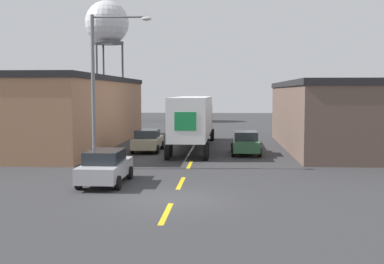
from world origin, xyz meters
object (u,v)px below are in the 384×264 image
Objects in this scene: parked_car_left_near at (105,167)px; parked_car_right_mid at (246,143)px; parked_car_left_far at (148,140)px; street_lamp at (101,79)px; water_tower at (107,24)px; semi_truck at (194,118)px.

parked_car_right_mid is at bearing 58.16° from parked_car_left_near.
parked_car_left_near is at bearing -90.00° from parked_car_left_far.
parked_car_left_far is at bearing 170.93° from parked_car_right_mid.
parked_car_left_far is at bearing 80.89° from street_lamp.
water_tower reaches higher than street_lamp.
water_tower reaches higher than parked_car_right_mid.
parked_car_left_far and parked_car_right_mid have the same top height.
street_lamp reaches higher than parked_car_right_mid.
semi_truck reaches higher than parked_car_right_mid.
semi_truck is 3.46× the size of parked_car_left_far.
semi_truck reaches higher than parked_car_left_far.
semi_truck is 11.41m from street_lamp.
semi_truck is at bearing -65.97° from water_tower.
parked_car_left_near is at bearing -73.30° from street_lamp.
parked_car_left_far is 1.00× the size of parked_car_right_mid.
street_lamp is (-4.45, -10.17, 2.61)m from semi_truck.
parked_car_right_mid is at bearing 39.99° from street_lamp.
parked_car_left_near is 0.25× the size of water_tower.
semi_truck is 4.13m from parked_car_left_far.
parked_car_right_mid is at bearing -40.67° from semi_truck.
parked_car_right_mid is (6.94, -1.11, 0.00)m from parked_car_left_far.
parked_car_left_near is (0.00, -12.27, 0.00)m from parked_car_left_far.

